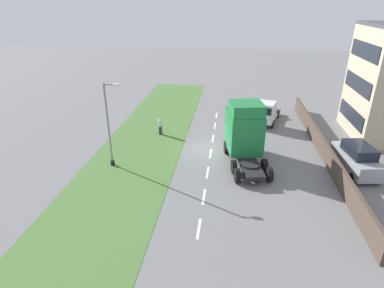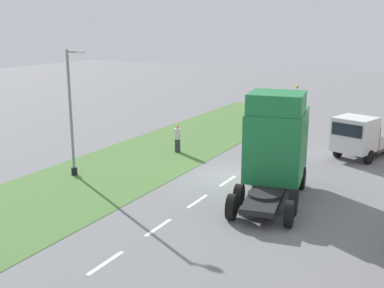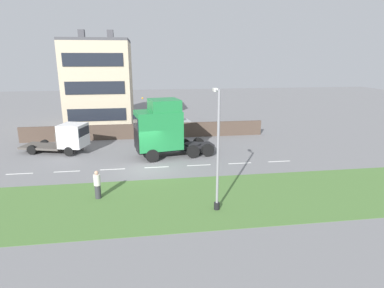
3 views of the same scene
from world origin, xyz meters
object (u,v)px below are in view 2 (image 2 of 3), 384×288
at_px(lorry_cab, 276,144).
at_px(pedestrian, 177,139).
at_px(flatbed_truck, 359,137).
at_px(lamp_post, 72,119).

relative_size(lorry_cab, pedestrian, 3.95).
relative_size(lorry_cab, flatbed_truck, 1.13).
bearing_deg(pedestrian, flatbed_truck, 20.54).
height_order(lamp_post, pedestrian, lamp_post).
bearing_deg(lamp_post, flatbed_truck, 39.99).
bearing_deg(lamp_post, lorry_cab, 13.55).
bearing_deg(lorry_cab, lamp_post, -176.93).
bearing_deg(flatbed_truck, lorry_cab, 90.03).
distance_m(lorry_cab, pedestrian, 8.75).
height_order(lorry_cab, lamp_post, lamp_post).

